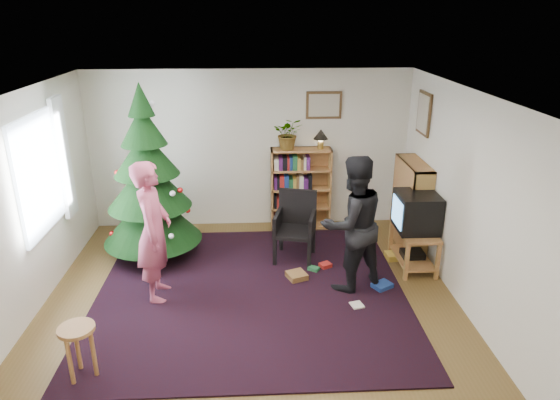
{
  "coord_description": "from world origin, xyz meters",
  "views": [
    {
      "loc": [
        0.08,
        -5.14,
        3.31
      ],
      "look_at": [
        0.38,
        0.65,
        1.1
      ],
      "focal_mm": 32.0,
      "sensor_mm": 36.0,
      "label": 1
    }
  ],
  "objects_px": {
    "christmas_tree": "(149,189)",
    "armchair": "(294,223)",
    "tv_stand": "(413,244)",
    "table_lamp": "(321,136)",
    "picture_back": "(324,105)",
    "crt_tv": "(417,212)",
    "person_standing": "(154,232)",
    "bookshelf_back": "(301,187)",
    "stool": "(78,339)",
    "potted_plant": "(288,133)",
    "person_by_chair": "(352,224)",
    "picture_right": "(424,113)",
    "bookshelf_right": "(411,204)"
  },
  "relations": [
    {
      "from": "christmas_tree",
      "to": "armchair",
      "type": "distance_m",
      "value": 2.06
    },
    {
      "from": "tv_stand",
      "to": "table_lamp",
      "type": "height_order",
      "value": "table_lamp"
    },
    {
      "from": "picture_back",
      "to": "crt_tv",
      "type": "xyz_separation_m",
      "value": [
        1.07,
        -1.57,
        -1.15
      ]
    },
    {
      "from": "tv_stand",
      "to": "person_standing",
      "type": "bearing_deg",
      "value": -169.69
    },
    {
      "from": "tv_stand",
      "to": "armchair",
      "type": "relative_size",
      "value": 0.87
    },
    {
      "from": "bookshelf_back",
      "to": "stool",
      "type": "relative_size",
      "value": 2.29
    },
    {
      "from": "table_lamp",
      "to": "christmas_tree",
      "type": "bearing_deg",
      "value": -158.79
    },
    {
      "from": "tv_stand",
      "to": "stool",
      "type": "relative_size",
      "value": 1.49
    },
    {
      "from": "bookshelf_back",
      "to": "potted_plant",
      "type": "distance_m",
      "value": 0.9
    },
    {
      "from": "picture_back",
      "to": "potted_plant",
      "type": "relative_size",
      "value": 1.12
    },
    {
      "from": "tv_stand",
      "to": "person_standing",
      "type": "distance_m",
      "value": 3.45
    },
    {
      "from": "christmas_tree",
      "to": "bookshelf_back",
      "type": "xyz_separation_m",
      "value": [
        2.18,
        0.96,
        -0.36
      ]
    },
    {
      "from": "bookshelf_back",
      "to": "tv_stand",
      "type": "bearing_deg",
      "value": -45.37
    },
    {
      "from": "stool",
      "to": "person_by_chair",
      "type": "distance_m",
      "value": 3.28
    },
    {
      "from": "picture_right",
      "to": "crt_tv",
      "type": "height_order",
      "value": "picture_right"
    },
    {
      "from": "picture_right",
      "to": "tv_stand",
      "type": "relative_size",
      "value": 0.71
    },
    {
      "from": "picture_right",
      "to": "christmas_tree",
      "type": "relative_size",
      "value": 0.24
    },
    {
      "from": "picture_right",
      "to": "person_by_chair",
      "type": "distance_m",
      "value": 2.13
    },
    {
      "from": "bookshelf_back",
      "to": "person_standing",
      "type": "height_order",
      "value": "person_standing"
    },
    {
      "from": "armchair",
      "to": "picture_right",
      "type": "bearing_deg",
      "value": 28.44
    },
    {
      "from": "picture_back",
      "to": "crt_tv",
      "type": "distance_m",
      "value": 2.22
    },
    {
      "from": "person_by_chair",
      "to": "potted_plant",
      "type": "relative_size",
      "value": 3.53
    },
    {
      "from": "bookshelf_right",
      "to": "person_by_chair",
      "type": "relative_size",
      "value": 0.75
    },
    {
      "from": "person_standing",
      "to": "bookshelf_back",
      "type": "bearing_deg",
      "value": -44.89
    },
    {
      "from": "bookshelf_right",
      "to": "picture_right",
      "type": "bearing_deg",
      "value": -31.5
    },
    {
      "from": "crt_tv",
      "to": "potted_plant",
      "type": "relative_size",
      "value": 1.17
    },
    {
      "from": "person_standing",
      "to": "potted_plant",
      "type": "bearing_deg",
      "value": -41.78
    },
    {
      "from": "person_standing",
      "to": "tv_stand",
      "type": "bearing_deg",
      "value": -81.28
    },
    {
      "from": "christmas_tree",
      "to": "tv_stand",
      "type": "height_order",
      "value": "christmas_tree"
    },
    {
      "from": "tv_stand",
      "to": "person_by_chair",
      "type": "distance_m",
      "value": 1.22
    },
    {
      "from": "armchair",
      "to": "table_lamp",
      "type": "xyz_separation_m",
      "value": [
        0.49,
        1.08,
        0.98
      ]
    },
    {
      "from": "tv_stand",
      "to": "crt_tv",
      "type": "height_order",
      "value": "crt_tv"
    },
    {
      "from": "person_standing",
      "to": "potted_plant",
      "type": "relative_size",
      "value": 3.53
    },
    {
      "from": "picture_right",
      "to": "table_lamp",
      "type": "height_order",
      "value": "picture_right"
    },
    {
      "from": "tv_stand",
      "to": "potted_plant",
      "type": "distance_m",
      "value": 2.49
    },
    {
      "from": "christmas_tree",
      "to": "table_lamp",
      "type": "bearing_deg",
      "value": 21.21
    },
    {
      "from": "picture_back",
      "to": "stool",
      "type": "xyz_separation_m",
      "value": [
        -2.76,
        -3.63,
        -1.51
      ]
    },
    {
      "from": "armchair",
      "to": "crt_tv",
      "type": "bearing_deg",
      "value": 1.06
    },
    {
      "from": "bookshelf_back",
      "to": "table_lamp",
      "type": "height_order",
      "value": "table_lamp"
    },
    {
      "from": "crt_tv",
      "to": "armchair",
      "type": "bearing_deg",
      "value": 167.4
    },
    {
      "from": "picture_back",
      "to": "bookshelf_right",
      "type": "distance_m",
      "value": 1.99
    },
    {
      "from": "bookshelf_back",
      "to": "crt_tv",
      "type": "bearing_deg",
      "value": -45.42
    },
    {
      "from": "picture_right",
      "to": "bookshelf_right",
      "type": "distance_m",
      "value": 1.31
    },
    {
      "from": "potted_plant",
      "to": "picture_back",
      "type": "bearing_deg",
      "value": 13.75
    },
    {
      "from": "table_lamp",
      "to": "crt_tv",
      "type": "bearing_deg",
      "value": -52.15
    },
    {
      "from": "armchair",
      "to": "table_lamp",
      "type": "height_order",
      "value": "table_lamp"
    },
    {
      "from": "christmas_tree",
      "to": "potted_plant",
      "type": "height_order",
      "value": "christmas_tree"
    },
    {
      "from": "person_standing",
      "to": "bookshelf_right",
      "type": "bearing_deg",
      "value": -71.95
    },
    {
      "from": "bookshelf_back",
      "to": "stool",
      "type": "distance_m",
      "value": 4.25
    },
    {
      "from": "bookshelf_back",
      "to": "table_lamp",
      "type": "bearing_deg",
      "value": 0.0
    }
  ]
}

